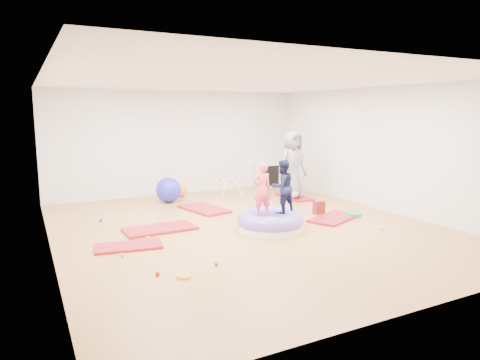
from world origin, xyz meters
name	(u,v)px	position (x,y,z in m)	size (l,w,h in m)	color
room	(247,156)	(0.00, 0.00, 1.40)	(7.01, 8.01, 2.81)	#A56C46
gym_mat_front_left	(129,246)	(-2.34, -0.20, 0.02)	(1.08, 0.54, 0.05)	#AD233A
gym_mat_mid_left	(160,229)	(-1.57, 0.58, 0.03)	(1.33, 0.67, 0.06)	#AD233A
gym_mat_center_back	(204,209)	(-0.18, 1.79, 0.03)	(1.30, 0.65, 0.05)	#AD233A
gym_mat_right	(334,218)	(1.95, -0.25, 0.03)	(1.24, 0.62, 0.05)	#AD233A
gym_mat_rear_right	(294,197)	(2.48, 2.01, 0.02)	(1.12, 0.56, 0.05)	#AD233A
inflatable_cushion	(270,222)	(0.31, -0.37, 0.15)	(1.26, 1.26, 0.40)	white
child_pink	(262,187)	(0.11, -0.39, 0.86)	(0.37, 0.24, 1.00)	#FF4F63
child_navy	(282,184)	(0.56, -0.38, 0.88)	(0.50, 0.39, 1.03)	#131A36
adult_caregiver	(292,164)	(2.36, 1.95, 0.90)	(0.84, 0.54, 1.71)	gray
infant	(292,194)	(2.27, 1.81, 0.16)	(0.36, 0.37, 0.21)	silver
ball_pit_balls	(223,233)	(-0.63, -0.26, 0.03)	(4.88, 3.49, 0.07)	green
exercise_ball_blue	(169,190)	(-0.63, 2.98, 0.32)	(0.63, 0.63, 0.63)	#2324DB
exercise_ball_orange	(181,190)	(-0.12, 3.55, 0.18)	(0.36, 0.36, 0.36)	orange
infant_play_gym	(228,184)	(1.09, 3.12, 0.31)	(0.61, 0.57, 0.46)	white
cube_shelf	(267,175)	(2.71, 3.79, 0.35)	(0.70, 0.35, 0.70)	white
balance_disc	(353,214)	(2.49, -0.23, 0.04)	(0.35, 0.35, 0.08)	#0E918A
backpack	(319,208)	(1.96, 0.29, 0.14)	(0.24, 0.15, 0.28)	red
yellow_toy	(184,276)	(-1.96, -1.84, 0.02)	(0.22, 0.22, 0.03)	gold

